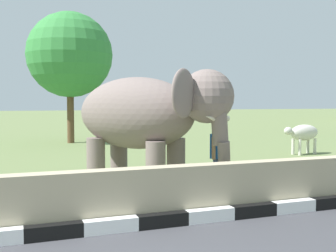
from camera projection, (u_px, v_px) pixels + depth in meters
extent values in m
cube|color=black|center=(54.00, 232.00, 6.47)|extent=(0.90, 0.20, 0.24)
cube|color=white|center=(111.00, 226.00, 6.78)|extent=(0.90, 0.20, 0.24)
cube|color=black|center=(162.00, 220.00, 7.09)|extent=(0.90, 0.20, 0.24)
cube|color=white|center=(210.00, 215.00, 7.40)|extent=(0.90, 0.20, 0.24)
cube|color=black|center=(253.00, 211.00, 7.72)|extent=(0.90, 0.20, 0.24)
cube|color=white|center=(294.00, 207.00, 8.03)|extent=(0.90, 0.20, 0.24)
cube|color=black|center=(331.00, 203.00, 8.34)|extent=(0.90, 0.20, 0.24)
cube|color=tan|center=(162.00, 194.00, 7.39)|extent=(28.00, 0.36, 1.00)
cylinder|color=slate|center=(176.00, 165.00, 9.85)|extent=(0.44, 0.44, 1.29)
cylinder|color=slate|center=(156.00, 171.00, 9.07)|extent=(0.44, 0.44, 1.29)
cylinder|color=slate|center=(119.00, 160.00, 10.71)|extent=(0.44, 0.44, 1.29)
cylinder|color=slate|center=(96.00, 165.00, 9.94)|extent=(0.44, 0.44, 1.29)
ellipsoid|color=slate|center=(136.00, 113.00, 9.82)|extent=(3.19, 3.42, 1.70)
sphere|color=slate|center=(207.00, 96.00, 8.85)|extent=(1.16, 1.16, 1.16)
ellipsoid|color=#D84C8C|center=(220.00, 89.00, 8.69)|extent=(0.72, 0.68, 0.44)
ellipsoid|color=slate|center=(216.00, 95.00, 9.59)|extent=(0.85, 0.75, 1.00)
ellipsoid|color=slate|center=(184.00, 93.00, 8.25)|extent=(0.85, 0.75, 1.00)
cylinder|color=slate|center=(219.00, 122.00, 8.73)|extent=(0.59, 0.57, 0.99)
cylinder|color=slate|center=(224.00, 160.00, 8.72)|extent=(0.43, 0.42, 0.82)
cone|color=beige|center=(222.00, 117.00, 8.99)|extent=(0.53, 0.46, 0.22)
cone|color=beige|center=(211.00, 118.00, 8.51)|extent=(0.53, 0.46, 0.22)
cylinder|color=navy|center=(219.00, 174.00, 9.96)|extent=(0.15, 0.15, 0.82)
cylinder|color=navy|center=(216.00, 176.00, 9.78)|extent=(0.15, 0.15, 0.82)
cube|color=#1E59B2|center=(218.00, 146.00, 9.83)|extent=(0.46, 0.44, 0.58)
cylinder|color=#9E7251|center=(222.00, 146.00, 10.06)|extent=(0.18, 0.17, 0.53)
cylinder|color=#9E7251|center=(214.00, 148.00, 9.60)|extent=(0.14, 0.14, 0.52)
sphere|color=#9E7251|center=(218.00, 128.00, 9.80)|extent=(0.23, 0.23, 0.23)
cylinder|color=beige|center=(300.00, 147.00, 16.70)|extent=(0.12, 0.12, 0.65)
cylinder|color=beige|center=(293.00, 147.00, 17.01)|extent=(0.12, 0.12, 0.65)
cylinder|color=beige|center=(315.00, 146.00, 17.17)|extent=(0.12, 0.12, 0.65)
cylinder|color=beige|center=(308.00, 145.00, 17.47)|extent=(0.12, 0.12, 0.65)
ellipsoid|color=beige|center=(304.00, 133.00, 17.05)|extent=(1.59, 0.87, 0.66)
ellipsoid|color=beige|center=(288.00, 131.00, 16.57)|extent=(0.44, 0.33, 0.32)
cylinder|color=brown|center=(71.00, 111.00, 21.84)|extent=(0.36, 0.36, 3.40)
sphere|color=#33813B|center=(70.00, 55.00, 21.68)|extent=(4.45, 4.45, 4.45)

